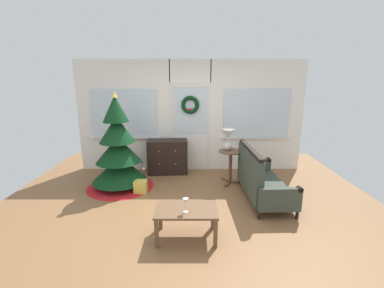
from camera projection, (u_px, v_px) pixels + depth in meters
name	position (u px, v px, depth m)	size (l,w,h in m)	color
ground_plane	(189.00, 210.00, 4.40)	(6.76, 6.76, 0.00)	brown
back_wall_with_door	(190.00, 116.00, 6.11)	(5.20, 0.19, 2.55)	white
christmas_tree	(118.00, 155.00, 5.19)	(1.33, 1.33, 1.91)	#4C331E
dresser_cabinet	(167.00, 157.00, 6.04)	(0.93, 0.49, 0.78)	black
settee_sofa	(259.00, 179.00, 4.74)	(0.77, 1.60, 0.96)	black
side_table	(230.00, 160.00, 5.42)	(0.50, 0.48, 0.70)	brown
table_lamp	(228.00, 137.00, 5.34)	(0.28, 0.28, 0.44)	silver
coffee_table	(186.00, 213.00, 3.57)	(0.84, 0.52, 0.43)	brown
wine_glass	(185.00, 202.00, 3.43)	(0.08, 0.08, 0.20)	silver
gift_box	(140.00, 187.00, 5.05)	(0.24, 0.21, 0.24)	#D8C64C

